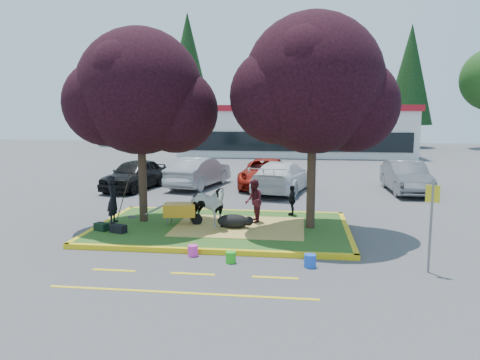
# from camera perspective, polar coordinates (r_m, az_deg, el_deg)

# --- Properties ---
(ground) EXTENTS (90.00, 90.00, 0.00)m
(ground) POSITION_cam_1_polar(r_m,az_deg,el_deg) (15.56, -2.25, -6.17)
(ground) COLOR #424244
(ground) RESTS_ON ground
(median_island) EXTENTS (8.00, 5.00, 0.15)m
(median_island) POSITION_cam_1_polar(r_m,az_deg,el_deg) (15.54, -2.25, -5.90)
(median_island) COLOR #204B17
(median_island) RESTS_ON ground
(curb_near) EXTENTS (8.30, 0.16, 0.15)m
(curb_near) POSITION_cam_1_polar(r_m,az_deg,el_deg) (13.10, -4.16, -8.66)
(curb_near) COLOR gold
(curb_near) RESTS_ON ground
(curb_far) EXTENTS (8.30, 0.16, 0.15)m
(curb_far) POSITION_cam_1_polar(r_m,az_deg,el_deg) (18.02, -0.88, -3.89)
(curb_far) COLOR gold
(curb_far) RESTS_ON ground
(curb_left) EXTENTS (0.16, 5.30, 0.15)m
(curb_left) POSITION_cam_1_polar(r_m,az_deg,el_deg) (16.70, -16.25, -5.22)
(curb_left) COLOR gold
(curb_left) RESTS_ON ground
(curb_right) EXTENTS (0.16, 5.30, 0.15)m
(curb_right) POSITION_cam_1_polar(r_m,az_deg,el_deg) (15.41, 12.97, -6.24)
(curb_right) COLOR gold
(curb_right) RESTS_ON ground
(straw_bedding) EXTENTS (4.20, 3.00, 0.01)m
(straw_bedding) POSITION_cam_1_polar(r_m,az_deg,el_deg) (15.44, -0.05, -5.69)
(straw_bedding) COLOR tan
(straw_bedding) RESTS_ON median_island
(tree_purple_left) EXTENTS (5.06, 4.20, 6.51)m
(tree_purple_left) POSITION_cam_1_polar(r_m,az_deg,el_deg) (16.13, -12.04, 9.81)
(tree_purple_left) COLOR black
(tree_purple_left) RESTS_ON median_island
(tree_purple_right) EXTENTS (5.30, 4.40, 6.82)m
(tree_purple_right) POSITION_cam_1_polar(r_m,az_deg,el_deg) (15.04, 9.00, 10.77)
(tree_purple_right) COLOR black
(tree_purple_right) RESTS_ON median_island
(fire_lane_stripe_a) EXTENTS (1.10, 0.12, 0.01)m
(fire_lane_stripe_a) POSITION_cam_1_polar(r_m,az_deg,el_deg) (12.22, -15.11, -10.58)
(fire_lane_stripe_a) COLOR yellow
(fire_lane_stripe_a) RESTS_ON ground
(fire_lane_stripe_b) EXTENTS (1.10, 0.12, 0.01)m
(fire_lane_stripe_b) POSITION_cam_1_polar(r_m,az_deg,el_deg) (11.62, -5.78, -11.31)
(fire_lane_stripe_b) COLOR yellow
(fire_lane_stripe_b) RESTS_ON ground
(fire_lane_stripe_c) EXTENTS (1.10, 0.12, 0.01)m
(fire_lane_stripe_c) POSITION_cam_1_polar(r_m,az_deg,el_deg) (11.36, 4.31, -11.78)
(fire_lane_stripe_c) COLOR yellow
(fire_lane_stripe_c) RESTS_ON ground
(fire_lane_long) EXTENTS (6.00, 0.10, 0.01)m
(fire_lane_long) POSITION_cam_1_polar(r_m,az_deg,el_deg) (10.54, -7.30, -13.48)
(fire_lane_long) COLOR yellow
(fire_lane_long) RESTS_ON ground
(retail_building) EXTENTS (20.40, 8.40, 4.40)m
(retail_building) POSITION_cam_1_polar(r_m,az_deg,el_deg) (42.86, 6.70, 6.15)
(retail_building) COLOR silver
(retail_building) RESTS_ON ground
(treeline) EXTENTS (46.58, 7.80, 14.63)m
(treeline) POSITION_cam_1_polar(r_m,az_deg,el_deg) (52.61, 6.09, 12.54)
(treeline) COLOR black
(treeline) RESTS_ON ground
(cow) EXTENTS (1.81, 1.34, 1.39)m
(cow) POSITION_cam_1_polar(r_m,az_deg,el_deg) (15.35, -4.20, -3.16)
(cow) COLOR white
(cow) RESTS_ON median_island
(calf) EXTENTS (1.14, 0.80, 0.45)m
(calf) POSITION_cam_1_polar(r_m,az_deg,el_deg) (15.22, -0.83, -5.04)
(calf) COLOR black
(calf) RESTS_ON median_island
(handler) EXTENTS (0.45, 0.62, 1.61)m
(handler) POSITION_cam_1_polar(r_m,az_deg,el_deg) (16.34, -15.21, -2.33)
(handler) COLOR black
(handler) RESTS_ON median_island
(visitor_a) EXTENTS (0.71, 0.83, 1.48)m
(visitor_a) POSITION_cam_1_polar(r_m,az_deg,el_deg) (15.86, 1.69, -2.60)
(visitor_a) COLOR #4A151D
(visitor_a) RESTS_ON median_island
(visitor_b) EXTENTS (0.29, 0.65, 1.10)m
(visitor_b) POSITION_cam_1_polar(r_m,az_deg,el_deg) (17.10, 6.36, -2.48)
(visitor_b) COLOR black
(visitor_b) RESTS_ON median_island
(wheelbarrow) EXTENTS (1.89, 0.77, 0.71)m
(wheelbarrow) POSITION_cam_1_polar(r_m,az_deg,el_deg) (15.75, -7.30, -3.66)
(wheelbarrow) COLOR black
(wheelbarrow) RESTS_ON median_island
(gear_bag_dark) EXTENTS (0.55, 0.41, 0.25)m
(gear_bag_dark) POSITION_cam_1_polar(r_m,az_deg,el_deg) (15.17, -14.61, -5.76)
(gear_bag_dark) COLOR black
(gear_bag_dark) RESTS_ON median_island
(gear_bag_green) EXTENTS (0.52, 0.44, 0.24)m
(gear_bag_green) POSITION_cam_1_polar(r_m,az_deg,el_deg) (15.58, -16.52, -5.48)
(gear_bag_green) COLOR black
(gear_bag_green) RESTS_ON median_island
(sign_post) EXTENTS (0.32, 0.12, 2.33)m
(sign_post) POSITION_cam_1_polar(r_m,az_deg,el_deg) (12.19, 22.30, -4.03)
(sign_post) COLOR slate
(sign_post) RESTS_ON ground
(bucket_green) EXTENTS (0.28, 0.28, 0.29)m
(bucket_green) POSITION_cam_1_polar(r_m,az_deg,el_deg) (12.33, -1.14, -9.40)
(bucket_green) COLOR green
(bucket_green) RESTS_ON ground
(bucket_pink) EXTENTS (0.33, 0.33, 0.30)m
(bucket_pink) POSITION_cam_1_polar(r_m,az_deg,el_deg) (12.94, -5.77, -8.56)
(bucket_pink) COLOR #FB37B7
(bucket_pink) RESTS_ON ground
(bucket_blue) EXTENTS (0.35, 0.35, 0.33)m
(bucket_blue) POSITION_cam_1_polar(r_m,az_deg,el_deg) (12.13, 8.53, -9.71)
(bucket_blue) COLOR blue
(bucket_blue) RESTS_ON ground
(car_black) EXTENTS (2.60, 4.71, 1.52)m
(car_black) POSITION_cam_1_polar(r_m,az_deg,el_deg) (24.03, -12.72, 0.66)
(car_black) COLOR black
(car_black) RESTS_ON ground
(car_silver) EXTENTS (2.72, 5.01, 1.57)m
(car_silver) POSITION_cam_1_polar(r_m,az_deg,el_deg) (24.29, -5.03, 0.98)
(car_silver) COLOR gray
(car_silver) RESTS_ON ground
(car_red) EXTENTS (2.52, 5.26, 1.45)m
(car_red) POSITION_cam_1_polar(r_m,az_deg,el_deg) (24.26, 3.14, 0.85)
(car_red) COLOR maroon
(car_red) RESTS_ON ground
(car_white) EXTENTS (3.18, 5.54, 1.51)m
(car_white) POSITION_cam_1_polar(r_m,az_deg,el_deg) (22.76, 5.16, 0.41)
(car_white) COLOR silver
(car_white) RESTS_ON ground
(car_grey) EXTENTS (1.77, 4.66, 1.52)m
(car_grey) POSITION_cam_1_polar(r_m,az_deg,el_deg) (23.92, 19.58, 0.35)
(car_grey) COLOR #56595D
(car_grey) RESTS_ON ground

